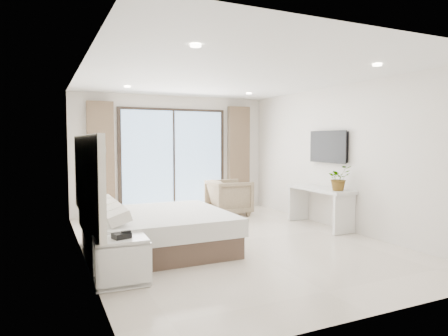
# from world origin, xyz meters

# --- Properties ---
(ground) EXTENTS (6.20, 6.20, 0.00)m
(ground) POSITION_xyz_m (0.00, 0.00, 0.00)
(ground) COLOR beige
(ground) RESTS_ON ground
(room_shell) EXTENTS (4.62, 6.22, 2.72)m
(room_shell) POSITION_xyz_m (-0.20, 0.75, 1.58)
(room_shell) COLOR silver
(room_shell) RESTS_ON ground
(bed) EXTENTS (2.07, 1.97, 0.72)m
(bed) POSITION_xyz_m (-1.27, -0.02, 0.30)
(bed) COLOR brown
(bed) RESTS_ON ground
(nightstand) EXTENTS (0.62, 0.52, 0.54)m
(nightstand) POSITION_xyz_m (-2.02, -1.21, 0.27)
(nightstand) COLOR silver
(nightstand) RESTS_ON ground
(phone) EXTENTS (0.23, 0.20, 0.06)m
(phone) POSITION_xyz_m (-2.01, -1.25, 0.58)
(phone) COLOR black
(phone) RESTS_ON nightstand
(console_desk) EXTENTS (0.48, 1.54, 0.77)m
(console_desk) POSITION_xyz_m (2.04, 0.29, 0.56)
(console_desk) COLOR silver
(console_desk) RESTS_ON ground
(plant) EXTENTS (0.44, 0.48, 0.35)m
(plant) POSITION_xyz_m (2.04, -0.24, 0.95)
(plant) COLOR #33662D
(plant) RESTS_ON console_desk
(armchair) EXTENTS (0.81, 0.86, 0.87)m
(armchair) POSITION_xyz_m (0.99, 2.15, 0.44)
(armchair) COLOR #867657
(armchair) RESTS_ON ground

